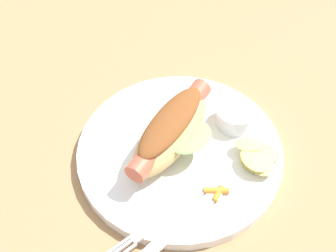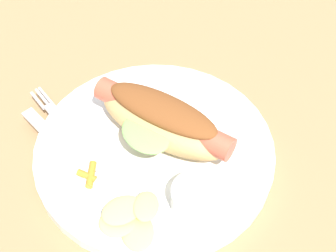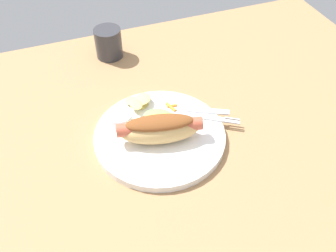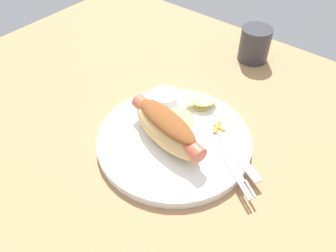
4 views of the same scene
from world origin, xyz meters
TOP-DOWN VIEW (x-y plane):
  - ground_plane at (0.00, 0.00)cm, footprint 120.00×90.00cm
  - plate at (3.02, -1.44)cm, footprint 26.78×26.78cm
  - hot_dog at (3.43, 0.41)cm, footprint 16.88×11.22cm
  - sauce_ramekin at (9.73, -7.10)cm, footprint 5.14×5.14cm
  - fork at (-6.31, -3.22)cm, footprint 14.99×10.10cm
  - knife at (-6.21, -5.42)cm, footprint 14.21×8.22cm
  - chips_pile at (4.27, -11.28)cm, footprint 6.91×6.88cm
  - carrot_garnish at (-1.87, -7.71)cm, footprint 2.32×3.17cm

SIDE VIEW (x-z plane):
  - ground_plane at x=0.00cm, z-range -1.80..0.00cm
  - plate at x=3.02cm, z-range 0.00..1.60cm
  - knife at x=-6.21cm, z-range 1.60..1.96cm
  - fork at x=-6.31cm, z-range 1.60..2.00cm
  - carrot_garnish at x=-1.87cm, z-range 1.59..2.38cm
  - chips_pile at x=4.27cm, z-range 1.51..3.60cm
  - sauce_ramekin at x=9.73cm, z-range 1.60..4.27cm
  - hot_dog at x=3.43cm, z-range 1.84..7.52cm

